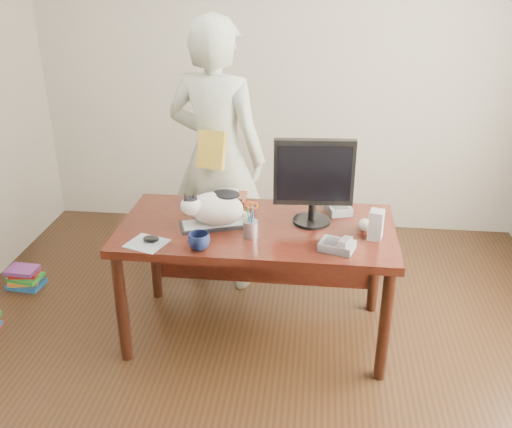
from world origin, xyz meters
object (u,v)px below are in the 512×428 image
at_px(pen_cup, 251,227).
at_px(calculator, 338,208).
at_px(cat, 214,207).
at_px(book_stack, 230,197).
at_px(keyboard, 217,224).
at_px(person, 217,158).
at_px(desk, 258,242).
at_px(speaker, 376,225).
at_px(monitor, 314,177).
at_px(baseball, 365,225).
at_px(book_pile_b, 25,277).
at_px(coffee_mug, 199,241).
at_px(mouse, 151,239).
at_px(phone, 338,245).

height_order(pen_cup, calculator, pen_cup).
distance_m(cat, book_stack, 0.37).
height_order(keyboard, person, person).
bearing_deg(calculator, desk, -176.09).
height_order(pen_cup, speaker, pen_cup).
distance_m(cat, monitor, 0.59).
relative_size(baseball, book_pile_b, 0.28).
xyz_separation_m(speaker, calculator, (-0.20, 0.33, -0.06)).
xyz_separation_m(cat, pen_cup, (0.22, -0.10, -0.06)).
bearing_deg(calculator, coffee_mug, -159.18).
height_order(baseball, person, person).
distance_m(coffee_mug, calculator, 0.94).
bearing_deg(baseball, keyboard, -177.52).
relative_size(desk, mouse, 15.30).
bearing_deg(mouse, baseball, 32.07).
bearing_deg(book_stack, book_pile_b, 179.61).
relative_size(keyboard, person, 0.24).
distance_m(baseball, book_stack, 0.88).
bearing_deg(phone, pen_cup, -174.57).
xyz_separation_m(keyboard, coffee_mug, (-0.04, -0.29, 0.03)).
distance_m(speaker, book_pile_b, 2.55).
distance_m(baseball, calculator, 0.28).
xyz_separation_m(pen_cup, book_pile_b, (-1.70, 0.48, -0.74)).
bearing_deg(desk, mouse, -147.84).
bearing_deg(speaker, keyboard, -169.69).
height_order(cat, pen_cup, cat).
relative_size(pen_cup, phone, 1.03).
relative_size(desk, book_pile_b, 6.20).
bearing_deg(pen_cup, person, 112.96).
bearing_deg(speaker, pen_cup, -161.74).
distance_m(keyboard, mouse, 0.40).
relative_size(mouse, book_stack, 0.50).
distance_m(coffee_mug, book_pile_b, 1.75).
height_order(coffee_mug, book_pile_b, coffee_mug).
height_order(keyboard, monitor, monitor).
xyz_separation_m(phone, baseball, (0.16, 0.25, 0.01)).
bearing_deg(keyboard, person, 79.26).
bearing_deg(cat, pen_cup, -44.92).
height_order(cat, coffee_mug, cat).
xyz_separation_m(desk, person, (-0.34, 0.55, 0.34)).
relative_size(book_stack, calculator, 1.00).
height_order(cat, book_pile_b, cat).
bearing_deg(monitor, coffee_mug, -151.16).
height_order(keyboard, coffee_mug, coffee_mug).
height_order(pen_cup, person, person).
height_order(desk, book_stack, book_stack).
xyz_separation_m(book_stack, book_pile_b, (-1.51, 0.03, -0.71)).
relative_size(mouse, baseball, 1.44).
xyz_separation_m(mouse, calculator, (1.03, 0.52, 0.00)).
relative_size(keyboard, speaker, 2.68).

